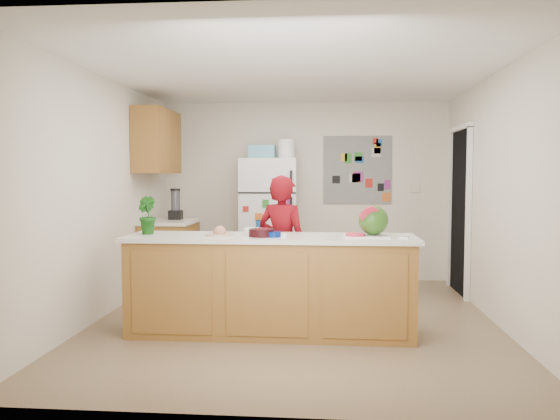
# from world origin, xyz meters

# --- Properties ---
(floor) EXTENTS (4.00, 4.50, 0.02)m
(floor) POSITION_xyz_m (0.00, 0.00, -0.01)
(floor) COLOR brown
(floor) RESTS_ON ground
(wall_back) EXTENTS (4.00, 0.02, 2.50)m
(wall_back) POSITION_xyz_m (0.00, 2.26, 1.25)
(wall_back) COLOR beige
(wall_back) RESTS_ON ground
(wall_left) EXTENTS (0.02, 4.50, 2.50)m
(wall_left) POSITION_xyz_m (-2.01, 0.00, 1.25)
(wall_left) COLOR beige
(wall_left) RESTS_ON ground
(wall_right) EXTENTS (0.02, 4.50, 2.50)m
(wall_right) POSITION_xyz_m (2.01, 0.00, 1.25)
(wall_right) COLOR beige
(wall_right) RESTS_ON ground
(ceiling) EXTENTS (4.00, 4.50, 0.02)m
(ceiling) POSITION_xyz_m (0.00, 0.00, 2.51)
(ceiling) COLOR white
(ceiling) RESTS_ON wall_back
(doorway) EXTENTS (0.03, 0.85, 2.04)m
(doorway) POSITION_xyz_m (1.99, 1.45, 1.02)
(doorway) COLOR black
(doorway) RESTS_ON ground
(peninsula_base) EXTENTS (2.60, 0.62, 0.88)m
(peninsula_base) POSITION_xyz_m (-0.20, -0.50, 0.44)
(peninsula_base) COLOR brown
(peninsula_base) RESTS_ON floor
(peninsula_top) EXTENTS (2.68, 0.70, 0.04)m
(peninsula_top) POSITION_xyz_m (-0.20, -0.50, 0.90)
(peninsula_top) COLOR silver
(peninsula_top) RESTS_ON peninsula_base
(side_counter_base) EXTENTS (0.60, 0.80, 0.86)m
(side_counter_base) POSITION_xyz_m (-1.69, 1.35, 0.43)
(side_counter_base) COLOR brown
(side_counter_base) RESTS_ON floor
(side_counter_top) EXTENTS (0.64, 0.84, 0.04)m
(side_counter_top) POSITION_xyz_m (-1.69, 1.35, 0.88)
(side_counter_top) COLOR silver
(side_counter_top) RESTS_ON side_counter_base
(upper_cabinets) EXTENTS (0.35, 1.00, 0.80)m
(upper_cabinets) POSITION_xyz_m (-1.82, 1.30, 1.90)
(upper_cabinets) COLOR brown
(upper_cabinets) RESTS_ON wall_left
(refrigerator) EXTENTS (0.75, 0.70, 1.70)m
(refrigerator) POSITION_xyz_m (-0.45, 1.88, 0.85)
(refrigerator) COLOR silver
(refrigerator) RESTS_ON floor
(fridge_top_bin) EXTENTS (0.35, 0.28, 0.18)m
(fridge_top_bin) POSITION_xyz_m (-0.55, 1.88, 1.79)
(fridge_top_bin) COLOR #5999B2
(fridge_top_bin) RESTS_ON refrigerator
(photo_collage) EXTENTS (0.95, 0.01, 0.95)m
(photo_collage) POSITION_xyz_m (0.75, 2.24, 1.55)
(photo_collage) COLOR slate
(photo_collage) RESTS_ON wall_back
(person) EXTENTS (0.63, 0.54, 1.48)m
(person) POSITION_xyz_m (-0.13, 0.05, 0.74)
(person) COLOR #5E060C
(person) RESTS_ON floor
(blender_appliance) EXTENTS (0.12, 0.12, 0.38)m
(blender_appliance) POSITION_xyz_m (-1.64, 1.47, 1.09)
(blender_appliance) COLOR black
(blender_appliance) RESTS_ON side_counter_top
(cutting_board) EXTENTS (0.43, 0.34, 0.01)m
(cutting_board) POSITION_xyz_m (0.68, -0.50, 0.93)
(cutting_board) COLOR silver
(cutting_board) RESTS_ON peninsula_top
(watermelon) EXTENTS (0.27, 0.27, 0.27)m
(watermelon) POSITION_xyz_m (0.74, -0.48, 1.07)
(watermelon) COLOR #2D5716
(watermelon) RESTS_ON cutting_board
(watermelon_slice) EXTENTS (0.18, 0.18, 0.02)m
(watermelon_slice) POSITION_xyz_m (0.58, -0.55, 0.94)
(watermelon_slice) COLOR red
(watermelon_slice) RESTS_ON cutting_board
(cherry_bowl) EXTENTS (0.29, 0.29, 0.07)m
(cherry_bowl) POSITION_xyz_m (-0.27, -0.57, 0.96)
(cherry_bowl) COLOR black
(cherry_bowl) RESTS_ON peninsula_top
(white_bowl) EXTENTS (0.22, 0.22, 0.06)m
(white_bowl) POSITION_xyz_m (-0.37, -0.42, 0.95)
(white_bowl) COLOR silver
(white_bowl) RESTS_ON peninsula_top
(cobalt_bowl) EXTENTS (0.18, 0.18, 0.05)m
(cobalt_bowl) POSITION_xyz_m (-0.16, -0.60, 0.95)
(cobalt_bowl) COLOR #011557
(cobalt_bowl) RESTS_ON peninsula_top
(plate) EXTENTS (0.30, 0.30, 0.02)m
(plate) POSITION_xyz_m (-0.67, -0.52, 0.93)
(plate) COLOR #BFB58E
(plate) RESTS_ON peninsula_top
(paper_towel) EXTENTS (0.19, 0.17, 0.02)m
(paper_towel) POSITION_xyz_m (-0.14, -0.53, 0.93)
(paper_towel) COLOR white
(paper_towel) RESTS_ON peninsula_top
(keys) EXTENTS (0.10, 0.08, 0.01)m
(keys) POSITION_xyz_m (1.00, -0.57, 0.93)
(keys) COLOR gray
(keys) RESTS_ON peninsula_top
(potted_plant) EXTENTS (0.25, 0.25, 0.36)m
(potted_plant) POSITION_xyz_m (-1.39, -0.45, 1.10)
(potted_plant) COLOR #0E4811
(potted_plant) RESTS_ON peninsula_top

